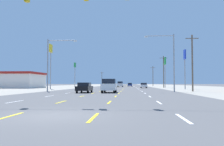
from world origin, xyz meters
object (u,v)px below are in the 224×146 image
object	(u,v)px
pole_sign_left_row_2	(75,69)
streetlight_left_row_0	(51,60)
sedan_inner_left_nearest	(85,87)
suv_center_turn_near	(109,86)
sedan_inner_right_far	(130,85)
pole_sign_right_row_1	(185,60)
sedan_far_right_mid	(144,85)
suv_center_turn_midfar	(120,84)
pole_sign_right_row_2	(165,64)
pole_sign_left_row_1	(51,56)
streetlight_right_row_0	(171,58)

from	to	relation	value
pole_sign_left_row_2	streetlight_left_row_0	size ratio (longest dim) A/B	0.96
sedan_inner_left_nearest	suv_center_turn_near	distance (m)	3.57
sedan_inner_right_far	pole_sign_right_row_1	distance (m)	45.75
sedan_far_right_mid	suv_center_turn_midfar	bearing A→B (deg)	112.53
sedan_inner_right_far	pole_sign_left_row_2	xyz separation A→B (m)	(-18.26, -20.91, 5.43)
pole_sign_right_row_2	streetlight_left_row_0	xyz separation A→B (m)	(-23.52, -35.15, -2.07)
pole_sign_left_row_1	streetlight_left_row_0	size ratio (longest dim) A/B	1.23
suv_center_turn_near	streetlight_right_row_0	distance (m)	10.88
sedan_inner_left_nearest	sedan_far_right_mid	distance (m)	35.59
sedan_inner_right_far	pole_sign_left_row_1	xyz separation A→B (m)	(-18.61, -44.14, 7.10)
pole_sign_left_row_1	sedan_inner_right_far	bearing A→B (deg)	67.14
suv_center_turn_near	pole_sign_right_row_1	xyz separation A→B (m)	(15.48, 20.39, 5.60)
suv_center_turn_near	suv_center_turn_midfar	size ratio (longest dim) A/B	1.00
sedan_inner_right_far	pole_sign_right_row_2	xyz separation A→B (m)	(10.66, -25.50, 6.43)
sedan_inner_right_far	streetlight_left_row_0	size ratio (longest dim) A/B	0.52
sedan_inner_left_nearest	pole_sign_right_row_1	size ratio (longest dim) A/B	0.50
streetlight_left_row_0	suv_center_turn_near	bearing A→B (deg)	-19.04
pole_sign_left_row_1	pole_sign_right_row_1	world-z (taller)	pole_sign_left_row_1
suv_center_turn_midfar	pole_sign_left_row_1	distance (m)	35.46
sedan_inner_right_far	streetlight_left_row_0	world-z (taller)	streetlight_left_row_0
sedan_inner_left_nearest	pole_sign_left_row_1	world-z (taller)	pole_sign_left_row_1
pole_sign_left_row_1	pole_sign_left_row_2	size ratio (longest dim) A/B	1.28
pole_sign_right_row_2	pole_sign_left_row_1	bearing A→B (deg)	-147.50
sedan_inner_left_nearest	streetlight_right_row_0	bearing A→B (deg)	16.85
pole_sign_left_row_2	pole_sign_right_row_1	xyz separation A→B (m)	(30.68, -22.73, 0.44)
sedan_far_right_mid	sedan_inner_right_far	size ratio (longest dim) A/B	1.00
sedan_inner_left_nearest	suv_center_turn_midfar	bearing A→B (deg)	86.57
pole_sign_left_row_1	pole_sign_right_row_2	world-z (taller)	pole_sign_left_row_1
sedan_far_right_mid	streetlight_right_row_0	distance (m)	30.56
suv_center_turn_midfar	sedan_inner_left_nearest	bearing A→B (deg)	-93.43
sedan_inner_left_nearest	pole_sign_left_row_1	xyz separation A→B (m)	(-12.03, 20.41, 7.10)
pole_sign_right_row_2	streetlight_left_row_0	bearing A→B (deg)	-123.78
sedan_inner_left_nearest	suv_center_turn_midfar	world-z (taller)	suv_center_turn_midfar
sedan_far_right_mid	pole_sign_right_row_2	distance (m)	10.62
sedan_inner_left_nearest	streetlight_left_row_0	bearing A→B (deg)	148.06
streetlight_right_row_0	sedan_inner_right_far	bearing A→B (deg)	95.95
pole_sign_left_row_1	streetlight_right_row_0	world-z (taller)	pole_sign_left_row_1
pole_sign_left_row_2	suv_center_turn_midfar	bearing A→B (deg)	28.73
pole_sign_left_row_1	pole_sign_right_row_1	xyz separation A→B (m)	(31.03, 0.50, -1.23)
sedan_inner_right_far	streetlight_right_row_0	world-z (taller)	streetlight_right_row_0
sedan_inner_right_far	pole_sign_right_row_2	world-z (taller)	pole_sign_right_row_2
pole_sign_left_row_2	streetlight_left_row_0	bearing A→B (deg)	-82.25
suv_center_turn_near	pole_sign_left_row_2	world-z (taller)	pole_sign_left_row_2
sedan_inner_left_nearest	streetlight_right_row_0	xyz separation A→B (m)	(12.90, 3.91, 4.62)
pole_sign_left_row_1	pole_sign_right_row_2	bearing A→B (deg)	32.50
suv_center_turn_near	streetlight_left_row_0	size ratio (longest dim) A/B	0.57
sedan_inner_left_nearest	sedan_far_right_mid	size ratio (longest dim) A/B	1.00
sedan_inner_left_nearest	pole_sign_right_row_2	world-z (taller)	pole_sign_right_row_2
suv_center_turn_midfar	pole_sign_left_row_2	bearing A→B (deg)	-151.27
sedan_far_right_mid	suv_center_turn_midfar	size ratio (longest dim) A/B	0.92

